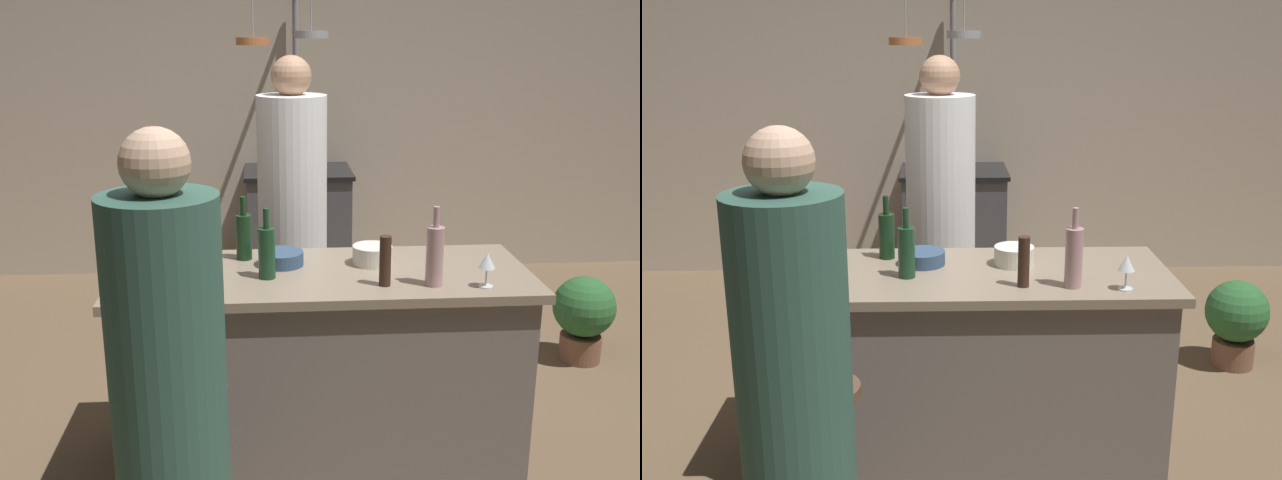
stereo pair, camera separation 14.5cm
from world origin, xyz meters
TOP-DOWN VIEW (x-y plane):
  - ground_plane at (0.00, 0.00)m, footprint 9.00×9.00m
  - back_wall at (0.00, 2.85)m, footprint 6.40×0.16m
  - kitchen_island at (0.00, 0.00)m, footprint 1.80×0.72m
  - stove_range at (0.00, 2.45)m, footprint 0.80×0.64m
  - chef at (-0.10, 0.90)m, footprint 0.38×0.38m
  - bar_stool_left at (-0.52, -0.62)m, footprint 0.28×0.28m
  - guest_left at (-0.54, -0.99)m, footprint 0.35×0.35m
  - overhead_pot_rack at (-0.05, 2.14)m, footprint 0.56×1.29m
  - potted_plant at (1.61, 0.91)m, footprint 0.36×0.36m
  - pepper_mill at (0.24, -0.19)m, footprint 0.05×0.05m
  - wine_bottle_rose at (0.44, -0.21)m, footprint 0.07×0.07m
  - wine_bottle_red at (-0.34, 0.21)m, footprint 0.07×0.07m
  - wine_bottle_green at (-0.24, -0.06)m, footprint 0.07×0.07m
  - wine_glass_by_chef at (-0.68, 0.02)m, footprint 0.07×0.07m
  - wine_glass_near_right_guest at (0.65, -0.24)m, footprint 0.07×0.07m
  - mixing_bowl_blue at (-0.18, 0.11)m, footprint 0.20×0.20m
  - mixing_bowl_ceramic at (0.23, 0.09)m, footprint 0.18×0.18m

SIDE VIEW (x-z plane):
  - ground_plane at x=0.00m, z-range 0.00..0.00m
  - potted_plant at x=1.61m, z-range 0.04..0.56m
  - bar_stool_left at x=-0.52m, z-range 0.04..0.72m
  - stove_range at x=0.00m, z-range 0.00..0.89m
  - kitchen_island at x=0.00m, z-range 0.00..0.90m
  - guest_left at x=-0.54m, z-range -0.06..1.60m
  - chef at x=-0.10m, z-range -0.06..1.72m
  - mixing_bowl_blue at x=-0.18m, z-range 0.90..0.96m
  - mixing_bowl_ceramic at x=0.23m, z-range 0.90..0.98m
  - pepper_mill at x=0.24m, z-range 0.90..1.11m
  - wine_glass_by_chef at x=-0.68m, z-range 0.93..1.08m
  - wine_glass_near_right_guest at x=0.65m, z-range 0.93..1.08m
  - wine_bottle_red at x=-0.34m, z-range 0.86..1.16m
  - wine_bottle_green at x=-0.24m, z-range 0.86..1.17m
  - wine_bottle_rose at x=0.44m, z-range 0.86..1.20m
  - back_wall at x=0.00m, z-range 0.00..2.60m
  - overhead_pot_rack at x=-0.05m, z-range 0.49..2.65m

